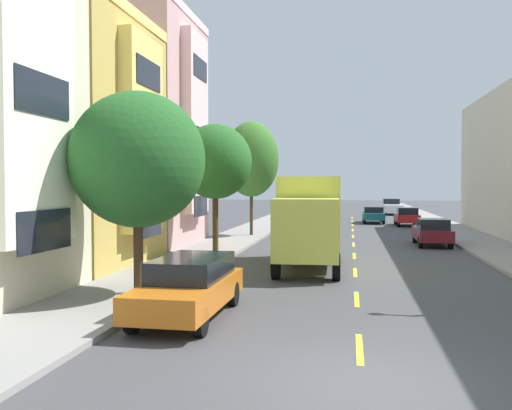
{
  "coord_description": "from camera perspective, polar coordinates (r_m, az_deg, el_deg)",
  "views": [
    {
      "loc": [
        -0.21,
        -9.47,
        3.36
      ],
      "look_at": [
        -6.85,
        29.8,
        1.88
      ],
      "focal_mm": 39.09,
      "sensor_mm": 36.0,
      "label": 1
    }
  ],
  "objects": [
    {
      "name": "parked_pickup_white",
      "position": [
        64.0,
        13.74,
        -0.2
      ],
      "size": [
        2.1,
        5.34,
        1.73
      ],
      "color": "silver",
      "rests_on": "ground_plane"
    },
    {
      "name": "lane_centerline_dashes",
      "position": [
        34.14,
        9.93,
        -3.55
      ],
      "size": [
        0.14,
        47.2,
        0.01
      ],
      "color": "yellow",
      "rests_on": "ground_plane"
    },
    {
      "name": "delivery_box_truck",
      "position": [
        22.7,
        5.56,
        -1.26
      ],
      "size": [
        2.57,
        7.48,
        3.65
      ],
      "color": "#D8D84C",
      "rests_on": "ground_plane"
    },
    {
      "name": "townhouse_third_rose",
      "position": [
        32.89,
        -18.16,
        6.85
      ],
      "size": [
        14.3,
        7.55,
        12.67
      ],
      "color": "#CC9E9E",
      "rests_on": "ground_plane"
    },
    {
      "name": "parked_pickup_champagne",
      "position": [
        59.0,
        5.56,
        -0.34
      ],
      "size": [
        2.07,
        5.33,
        1.73
      ],
      "color": "tan",
      "rests_on": "ground_plane"
    },
    {
      "name": "sidewalk_right",
      "position": [
        38.32,
        20.59,
        -2.94
      ],
      "size": [
        3.2,
        120.0,
        0.14
      ],
      "primitive_type": "cube",
      "color": "gray",
      "rests_on": "ground_plane"
    },
    {
      "name": "ground_plane",
      "position": [
        39.62,
        9.88,
        -2.77
      ],
      "size": [
        160.0,
        160.0,
        0.0
      ],
      "primitive_type": "plane",
      "color": "#424244"
    },
    {
      "name": "parked_hatchback_burgundy",
      "position": [
        31.94,
        17.59,
        -2.65
      ],
      "size": [
        1.75,
        4.01,
        1.5
      ],
      "color": "maroon",
      "rests_on": "ground_plane"
    },
    {
      "name": "parked_hatchback_sky",
      "position": [
        51.52,
        5.06,
        -0.78
      ],
      "size": [
        1.8,
        4.03,
        1.5
      ],
      "color": "#7A9EC6",
      "rests_on": "ground_plane"
    },
    {
      "name": "street_tree_third",
      "position": [
        35.41,
        -0.48,
        4.7
      ],
      "size": [
        3.48,
        3.48,
        7.21
      ],
      "color": "#47331E",
      "rests_on": "sidewalk_left"
    },
    {
      "name": "sidewalk_left",
      "position": [
        38.24,
        -0.81,
        -2.81
      ],
      "size": [
        3.2,
        120.0,
        0.14
      ],
      "primitive_type": "cube",
      "color": "gray",
      "rests_on": "ground_plane"
    },
    {
      "name": "parked_wagon_orange",
      "position": [
        14.33,
        -6.87,
        -8.18
      ],
      "size": [
        1.91,
        4.73,
        1.5
      ],
      "color": "orange",
      "rests_on": "ground_plane"
    },
    {
      "name": "parked_hatchback_red",
      "position": [
        46.71,
        15.17,
        -1.15
      ],
      "size": [
        1.77,
        4.01,
        1.5
      ],
      "color": "#AD1E1E",
      "rests_on": "ground_plane"
    },
    {
      "name": "street_tree_nearest",
      "position": [
        16.83,
        -12.02,
        4.53
      ],
      "size": [
        3.99,
        3.99,
        5.96
      ],
      "color": "#47331E",
      "rests_on": "sidewalk_left"
    },
    {
      "name": "street_tree_second",
      "position": [
        26.0,
        -4.19,
        4.42
      ],
      "size": [
        3.4,
        3.4,
        6.02
      ],
      "color": "#47331E",
      "rests_on": "sidewalk_left"
    },
    {
      "name": "moving_teal_sedan",
      "position": [
        49.47,
        11.92,
        -0.95
      ],
      "size": [
        1.8,
        4.5,
        1.43
      ],
      "color": "#195B60",
      "rests_on": "ground_plane"
    }
  ]
}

